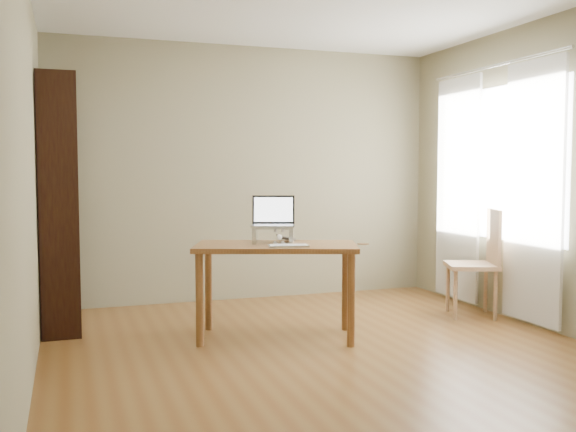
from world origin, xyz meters
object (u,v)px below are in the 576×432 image
at_px(desk, 276,258).
at_px(chair, 479,258).
at_px(laptop, 271,218).
at_px(keyboard, 289,246).
at_px(cat, 276,235).
at_px(bookshelf, 60,204).

bearing_deg(desk, chair, 23.78).
xyz_separation_m(desk, laptop, (-0.00, 0.14, 0.30)).
relative_size(keyboard, cat, 0.69).
distance_m(laptop, keyboard, 0.41).
xyz_separation_m(cat, chair, (1.97, 0.04, -0.28)).
distance_m(laptop, cat, 0.14).
bearing_deg(chair, keyboard, -146.98).
relative_size(bookshelf, chair, 2.14).
bearing_deg(cat, chair, 15.10).
distance_m(bookshelf, laptop, 1.79).
distance_m(bookshelf, chair, 3.73).
bearing_deg(keyboard, laptop, 105.77).
xyz_separation_m(laptop, keyboard, (0.03, -0.36, -0.18)).
bearing_deg(laptop, chair, 19.75).
height_order(bookshelf, cat, bookshelf).
height_order(bookshelf, chair, bookshelf).
height_order(keyboard, chair, chair).
distance_m(desk, cat, 0.21).
xyz_separation_m(bookshelf, keyboard, (1.64, -1.14, -0.29)).
xyz_separation_m(bookshelf, cat, (1.65, -0.81, -0.24)).
bearing_deg(desk, cat, 91.82).
relative_size(bookshelf, desk, 1.50).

